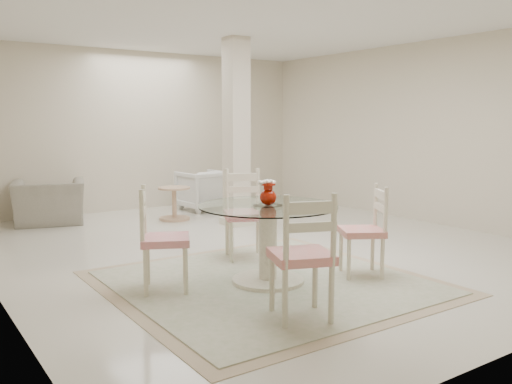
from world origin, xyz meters
TOP-DOWN VIEW (x-y plane):
  - ground at (0.00, 0.00)m, footprint 7.00×7.00m
  - room_shell at (0.00, 0.00)m, footprint 6.02×7.02m
  - column at (0.50, 1.30)m, footprint 0.30×0.30m
  - area_rug at (-0.82, -1.33)m, footprint 2.84×2.84m
  - dining_table at (-0.82, -1.33)m, footprint 1.30×1.30m
  - red_vase at (-0.82, -1.33)m, footprint 0.18×0.16m
  - dining_chair_east at (0.13, -1.69)m, footprint 0.54×0.54m
  - dining_chair_north at (-0.46, -0.38)m, footprint 0.58×0.58m
  - dining_chair_west at (-1.77, -0.98)m, footprint 0.56×0.56m
  - dining_chair_south at (-1.17, -2.29)m, footprint 0.57×0.57m
  - recliner_taupe at (-1.77, 2.92)m, footprint 1.19×1.11m
  - armchair_white at (0.73, 2.75)m, footprint 0.78×0.79m
  - side_table at (-0.09, 2.17)m, footprint 0.49×0.49m

SIDE VIEW (x-z plane):
  - ground at x=0.00m, z-range 0.00..0.00m
  - area_rug at x=-0.82m, z-range 0.00..0.02m
  - side_table at x=-0.09m, z-range -0.02..0.49m
  - recliner_taupe at x=-1.77m, z-range 0.00..0.65m
  - armchair_white at x=0.73m, z-range 0.00..0.68m
  - dining_table at x=-0.82m, z-range 0.01..0.76m
  - dining_chair_east at x=0.13m, z-range 0.03..1.02m
  - dining_chair_west at x=-1.77m, z-range 0.03..1.07m
  - dining_chair_north at x=-0.46m, z-range 0.03..1.12m
  - dining_chair_south at x=-1.17m, z-range 0.03..1.14m
  - red_vase at x=-0.82m, z-range 0.74..0.98m
  - column at x=0.50m, z-range 0.00..2.70m
  - room_shell at x=0.00m, z-range 0.50..3.21m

